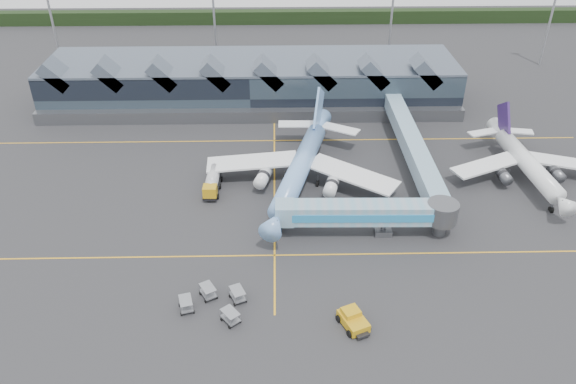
{
  "coord_description": "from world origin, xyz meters",
  "views": [
    {
      "loc": [
        0.57,
        -71.36,
        51.36
      ],
      "look_at": [
        2.14,
        1.13,
        5.0
      ],
      "focal_mm": 35.0,
      "sensor_mm": 36.0,
      "label": 1
    }
  ],
  "objects_px": {
    "main_airliner": "(301,164)",
    "jet_bridge": "(377,213)",
    "fuel_truck": "(213,181)",
    "regional_jet": "(525,161)",
    "pushback_tug": "(353,320)"
  },
  "relations": [
    {
      "from": "main_airliner",
      "to": "regional_jet",
      "type": "height_order",
      "value": "main_airliner"
    },
    {
      "from": "main_airliner",
      "to": "jet_bridge",
      "type": "distance_m",
      "value": 18.36
    },
    {
      "from": "regional_jet",
      "to": "fuel_truck",
      "type": "xyz_separation_m",
      "value": [
        -54.37,
        -2.93,
        -1.52
      ]
    },
    {
      "from": "jet_bridge",
      "to": "fuel_truck",
      "type": "xyz_separation_m",
      "value": [
        -25.74,
        13.32,
        -2.1
      ]
    },
    {
      "from": "jet_bridge",
      "to": "fuel_truck",
      "type": "distance_m",
      "value": 29.06
    },
    {
      "from": "regional_jet",
      "to": "jet_bridge",
      "type": "bearing_deg",
      "value": -154.07
    },
    {
      "from": "regional_jet",
      "to": "jet_bridge",
      "type": "height_order",
      "value": "regional_jet"
    },
    {
      "from": "fuel_truck",
      "to": "pushback_tug",
      "type": "relative_size",
      "value": 1.76
    },
    {
      "from": "main_airliner",
      "to": "pushback_tug",
      "type": "height_order",
      "value": "main_airliner"
    },
    {
      "from": "regional_jet",
      "to": "main_airliner",
      "type": "bearing_deg",
      "value": 178.17
    },
    {
      "from": "main_airliner",
      "to": "jet_bridge",
      "type": "bearing_deg",
      "value": -39.53
    },
    {
      "from": "regional_jet",
      "to": "pushback_tug",
      "type": "height_order",
      "value": "regional_jet"
    },
    {
      "from": "fuel_truck",
      "to": "main_airliner",
      "type": "bearing_deg",
      "value": 7.99
    },
    {
      "from": "pushback_tug",
      "to": "fuel_truck",
      "type": "bearing_deg",
      "value": 99.0
    },
    {
      "from": "jet_bridge",
      "to": "pushback_tug",
      "type": "xyz_separation_m",
      "value": [
        -5.57,
        -18.75,
        -2.86
      ]
    }
  ]
}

